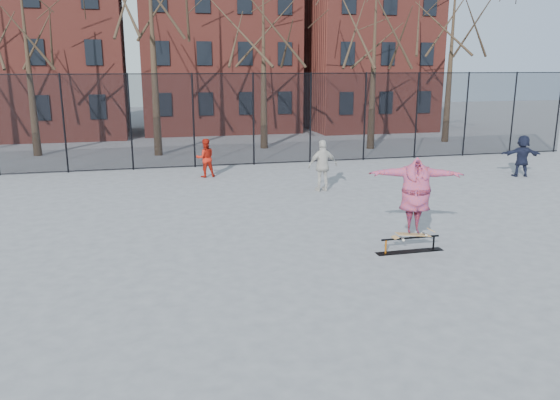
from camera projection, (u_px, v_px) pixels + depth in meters
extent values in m
plane|color=slate|center=(315.00, 270.00, 11.75)|extent=(100.00, 100.00, 0.00)
cube|color=black|center=(410.00, 251.00, 12.91)|extent=(1.66, 0.25, 0.01)
cylinder|color=#C35C0B|center=(386.00, 247.00, 12.73)|extent=(0.04, 0.04, 0.34)
cylinder|color=black|center=(434.00, 243.00, 13.01)|extent=(0.04, 0.04, 0.34)
cylinder|color=black|center=(410.00, 238.00, 12.83)|extent=(1.47, 0.05, 0.05)
imported|color=#6D3D99|center=(416.00, 196.00, 12.60)|extent=(2.27, 1.19, 1.78)
imported|color=#AB1B0F|center=(205.00, 158.00, 21.42)|extent=(0.79, 0.64, 1.52)
imported|color=#BBB7AE|center=(323.00, 166.00, 18.98)|extent=(1.07, 0.48, 1.79)
imported|color=#181C31|center=(522.00, 156.00, 21.53)|extent=(1.60, 0.87, 1.65)
cylinder|color=black|center=(64.00, 124.00, 22.01)|extent=(0.07, 0.07, 4.00)
cylinder|color=black|center=(130.00, 122.00, 22.61)|extent=(0.07, 0.07, 4.00)
cylinder|color=black|center=(194.00, 121.00, 23.21)|extent=(0.07, 0.07, 4.00)
cylinder|color=black|center=(253.00, 119.00, 23.80)|extent=(0.07, 0.07, 4.00)
cylinder|color=black|center=(310.00, 118.00, 24.40)|extent=(0.07, 0.07, 4.00)
cylinder|color=black|center=(365.00, 117.00, 25.00)|extent=(0.07, 0.07, 4.00)
cylinder|color=black|center=(417.00, 116.00, 25.60)|extent=(0.07, 0.07, 4.00)
cylinder|color=black|center=(466.00, 115.00, 26.20)|extent=(0.07, 0.07, 4.00)
cylinder|color=black|center=(513.00, 113.00, 26.79)|extent=(0.07, 0.07, 4.00)
cylinder|color=black|center=(558.00, 112.00, 27.39)|extent=(0.07, 0.07, 4.00)
cube|color=black|center=(226.00, 120.00, 23.53)|extent=(34.00, 0.01, 4.00)
cylinder|color=black|center=(225.00, 74.00, 23.06)|extent=(34.00, 0.04, 0.04)
cone|color=black|center=(35.00, 108.00, 26.03)|extent=(0.40, 0.40, 4.62)
cone|color=black|center=(153.00, 108.00, 26.07)|extent=(0.40, 0.40, 4.62)
cone|color=black|center=(260.00, 104.00, 28.56)|extent=(0.40, 0.40, 4.62)
cone|color=black|center=(368.00, 104.00, 28.60)|extent=(0.40, 0.40, 4.62)
cone|color=black|center=(449.00, 101.00, 31.09)|extent=(0.40, 0.40, 4.62)
cube|color=maroon|center=(45.00, 36.00, 32.76)|extent=(9.00, 7.00, 12.00)
cube|color=maroon|center=(219.00, 30.00, 35.06)|extent=(10.00, 7.00, 13.00)
cube|color=maroon|center=(364.00, 47.00, 37.60)|extent=(8.00, 7.00, 11.00)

